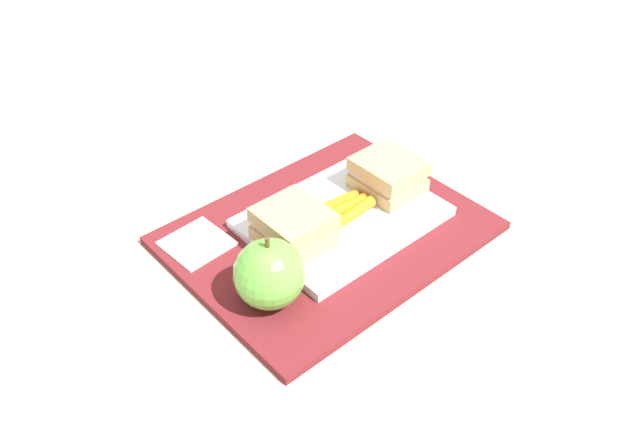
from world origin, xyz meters
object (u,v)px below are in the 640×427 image
(carrot_sticks_bundle, at_px, (343,209))
(paper_napkin, at_px, (197,243))
(apple, at_px, (269,274))
(sandwich_half_left, at_px, (388,175))
(sandwich_half_right, at_px, (294,227))
(food_tray, at_px, (343,217))

(carrot_sticks_bundle, relative_size, paper_napkin, 1.13)
(apple, bearing_deg, carrot_sticks_bundle, -162.62)
(apple, height_order, paper_napkin, apple)
(sandwich_half_left, xyz_separation_m, sandwich_half_right, (0.16, 0.00, 0.00))
(carrot_sticks_bundle, relative_size, apple, 0.90)
(carrot_sticks_bundle, xyz_separation_m, apple, (0.15, 0.05, 0.02))
(food_tray, height_order, paper_napkin, food_tray)
(sandwich_half_left, bearing_deg, carrot_sticks_bundle, 0.17)
(carrot_sticks_bundle, bearing_deg, food_tray, -154.01)
(food_tray, xyz_separation_m, sandwich_half_left, (-0.08, 0.00, 0.03))
(apple, bearing_deg, food_tray, -162.59)
(food_tray, distance_m, carrot_sticks_bundle, 0.01)
(food_tray, bearing_deg, apple, 17.41)
(sandwich_half_left, bearing_deg, apple, 11.66)
(sandwich_half_right, xyz_separation_m, apple, (0.07, 0.05, 0.00))
(sandwich_half_left, distance_m, apple, 0.23)
(sandwich_half_left, distance_m, carrot_sticks_bundle, 0.08)
(sandwich_half_left, height_order, carrot_sticks_bundle, sandwich_half_left)
(carrot_sticks_bundle, bearing_deg, paper_napkin, -27.58)
(sandwich_half_right, bearing_deg, carrot_sticks_bundle, 179.82)
(sandwich_half_left, distance_m, paper_napkin, 0.25)
(food_tray, xyz_separation_m, carrot_sticks_bundle, (0.00, 0.00, 0.01))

